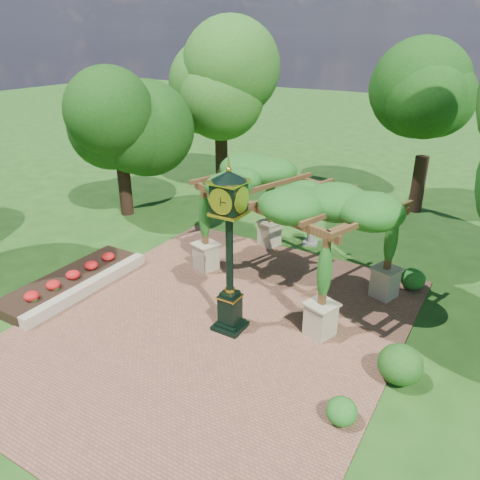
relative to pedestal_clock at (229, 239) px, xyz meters
The scene contains 13 objects.
ground 3.12m from the pedestal_clock, 112.40° to the right, with size 120.00×120.00×0.00m, color #1E4714.
brick_plaza 2.88m from the pedestal_clock, 162.39° to the right, with size 10.00×12.00×0.04m, color brown.
border_wall 5.77m from the pedestal_clock, behind, with size 0.35×5.00×0.40m, color #C6B793.
flower_bed 6.58m from the pedestal_clock, behind, with size 1.50×5.00×0.36m, color red.
pedestal_clock is the anchor object (origin of this frame).
pergola 3.41m from the pedestal_clock, 84.77° to the left, with size 7.03×5.53×3.87m.
sundial 7.15m from the pedestal_clock, 93.10° to the left, with size 0.69×0.69×1.03m.
shrub_front 5.05m from the pedestal_clock, 24.32° to the right, with size 0.69×0.69×0.62m, color #20621C.
shrub_mid 5.28m from the pedestal_clock, ahead, with size 1.08×1.08×0.97m, color #1E4E16.
shrub_back 6.89m from the pedestal_clock, 51.52° to the left, with size 0.80×0.80×0.72m, color #21631C.
tree_west_near 10.82m from the pedestal_clock, 149.11° to the left, with size 4.12×4.12×6.76m.
tree_west_far 13.94m from the pedestal_clock, 123.91° to the left, with size 4.45×4.45×8.07m.
tree_north 13.22m from the pedestal_clock, 79.36° to the left, with size 4.06×4.06×6.86m.
Camera 1 is at (6.55, -8.44, 7.89)m, focal length 35.00 mm.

